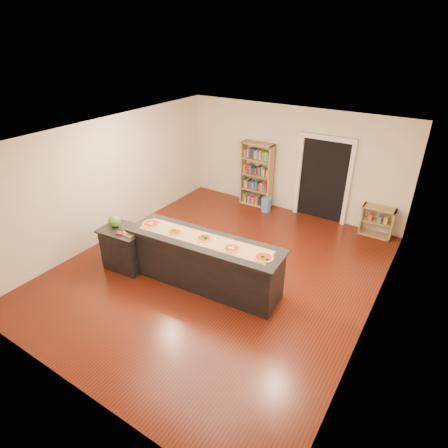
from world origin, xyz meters
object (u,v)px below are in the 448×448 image
Objects in this scene: low_shelf at (377,221)px; watermelon at (115,221)px; side_counter at (125,248)px; waste_bin at (266,204)px; kitchen_island at (204,262)px; bookshelf at (257,175)px.

watermelon reaches higher than low_shelf.
waste_bin is at bearing 68.44° from side_counter.
watermelon is at bearing 176.82° from side_counter.
kitchen_island is at bearing -82.30° from waste_bin.
side_counter is 2.35× the size of waste_bin.
kitchen_island is at bearing -76.34° from bookshelf.
bookshelf is at bearing 99.69° from kitchen_island.
waste_bin is 1.54× the size of watermelon.
low_shelf is 1.92× the size of waste_bin.
kitchen_island is 1.73× the size of bookshelf.
watermelon reaches higher than side_counter.
low_shelf is (4.09, 4.23, -0.08)m from side_counter.
waste_bin is (-0.49, 3.61, -0.32)m from kitchen_island.
waste_bin is (0.44, -0.23, -0.70)m from bookshelf.
bookshelf reaches higher than side_counter.
side_counter is at bearing -134.06° from low_shelf.
kitchen_island is 4.14× the size of low_shelf.
bookshelf is at bearing 179.98° from low_shelf.
kitchen_island is 1.77m from side_counter.
side_counter is 4.20m from waste_bin.
low_shelf is (3.30, -0.00, -0.52)m from bookshelf.
watermelon reaches higher than waste_bin.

